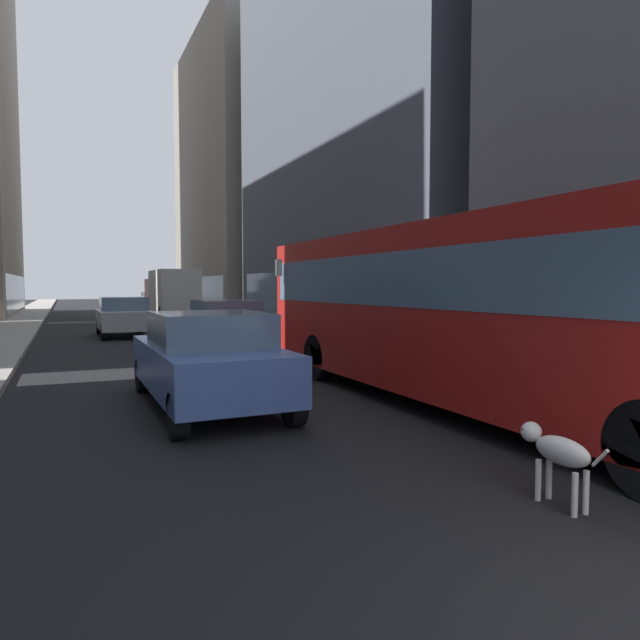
% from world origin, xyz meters
% --- Properties ---
extents(ground_plane, '(120.00, 120.00, 0.00)m').
position_xyz_m(ground_plane, '(0.00, 35.00, 0.00)').
color(ground_plane, black).
extents(sidewalk_left, '(2.40, 110.00, 0.15)m').
position_xyz_m(sidewalk_left, '(-5.70, 35.00, 0.07)').
color(sidewalk_left, '#9E9991').
rests_on(sidewalk_left, ground).
extents(sidewalk_right, '(2.40, 110.00, 0.15)m').
position_xyz_m(sidewalk_right, '(5.70, 35.00, 0.07)').
color(sidewalk_right, '#ADA89E').
rests_on(sidewalk_right, ground).
extents(building_right_mid, '(10.03, 19.81, 19.69)m').
position_xyz_m(building_right_mid, '(11.90, 22.93, 9.84)').
color(building_right_mid, '#4C515B').
rests_on(building_right_mid, ground).
extents(building_right_far, '(10.88, 18.52, 22.31)m').
position_xyz_m(building_right_far, '(11.90, 44.21, 11.15)').
color(building_right_far, gray).
rests_on(building_right_far, ground).
extents(transit_bus, '(2.78, 11.53, 3.05)m').
position_xyz_m(transit_bus, '(2.80, 6.23, 1.78)').
color(transit_bus, red).
rests_on(transit_bus, ground).
extents(car_blue_hatchback, '(1.89, 4.55, 1.62)m').
position_xyz_m(car_blue_hatchback, '(-1.20, 8.00, 0.82)').
color(car_blue_hatchback, '#4C6BB7').
rests_on(car_blue_hatchback, ground).
extents(car_black_suv, '(1.91, 4.66, 1.62)m').
position_xyz_m(car_black_suv, '(2.80, 42.15, 0.83)').
color(car_black_suv, black).
rests_on(car_black_suv, ground).
extents(car_silver_sedan, '(1.93, 4.03, 1.62)m').
position_xyz_m(car_silver_sedan, '(-1.20, 22.76, 0.82)').
color(car_silver_sedan, '#B7BABF').
rests_on(car_silver_sedan, ground).
extents(car_red_coupe, '(1.91, 4.69, 1.62)m').
position_xyz_m(car_red_coupe, '(1.20, 15.97, 0.83)').
color(car_red_coupe, red).
rests_on(car_red_coupe, ground).
extents(box_truck, '(2.30, 7.50, 3.05)m').
position_xyz_m(box_truck, '(2.80, 34.78, 1.67)').
color(box_truck, '#A51919').
rests_on(box_truck, ground).
extents(dalmatian_dog, '(0.22, 0.96, 0.72)m').
position_xyz_m(dalmatian_dog, '(0.78, 2.45, 0.51)').
color(dalmatian_dog, white).
rests_on(dalmatian_dog, ground).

